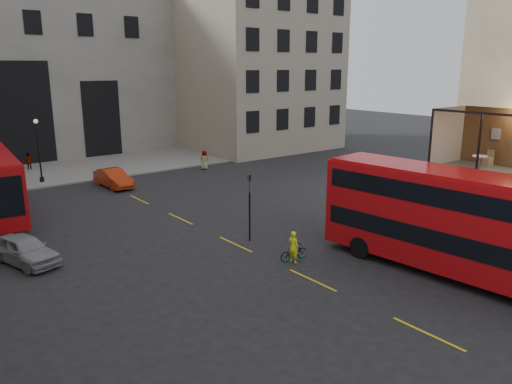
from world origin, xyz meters
TOP-DOWN VIEW (x-y plane):
  - ground at (0.00, 0.00)m, footprint 140.00×140.00m
  - gateway at (-5.00, 47.99)m, footprint 35.00×10.60m
  - building_right at (20.00, 39.97)m, footprint 16.60×18.60m
  - pavement_far at (-6.00, 38.00)m, footprint 40.00×12.00m
  - traffic_light_near at (-1.00, 12.00)m, footprint 0.16×0.20m
  - street_lamp_b at (-6.00, 34.00)m, footprint 0.36×0.36m
  - bus_near at (3.50, 2.67)m, footprint 3.88×12.51m
  - car_a at (-11.74, 16.27)m, footprint 2.84×4.55m
  - car_b at (-1.86, 28.91)m, footprint 1.75×4.55m
  - bicycle at (-0.99, 8.39)m, footprint 1.63×0.70m
  - cyclist at (-1.23, 8.15)m, footprint 0.50×0.66m
  - pedestrian_c at (-5.43, 40.00)m, footprint 1.01×0.50m
  - pedestrian_d at (7.69, 30.28)m, footprint 0.96×1.06m
  - cafe_table_far at (5.40, 2.59)m, footprint 0.68×0.68m
  - cafe_chair_d at (7.61, 3.30)m, footprint 0.46×0.46m

SIDE VIEW (x-z plane):
  - ground at x=0.00m, z-range 0.00..0.00m
  - pavement_far at x=-6.00m, z-range 0.00..0.12m
  - bicycle at x=-0.99m, z-range 0.00..0.83m
  - car_a at x=-11.74m, z-range 0.00..1.44m
  - car_b at x=-1.86m, z-range 0.00..1.48m
  - cyclist at x=-1.23m, z-range 0.00..1.63m
  - pedestrian_c at x=-5.43m, z-range 0.00..1.66m
  - pedestrian_d at x=7.69m, z-range 0.00..1.81m
  - street_lamp_b at x=-6.00m, z-range -0.27..5.06m
  - traffic_light_near at x=-1.00m, z-range 0.52..4.32m
  - bus_near at x=3.50m, z-range 0.30..5.22m
  - cafe_chair_d at x=7.61m, z-range 4.44..5.25m
  - cafe_table_far at x=5.40m, z-range 4.74..5.59m
  - gateway at x=-5.00m, z-range 0.39..18.39m
  - building_right at x=20.00m, z-range 0.39..20.39m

